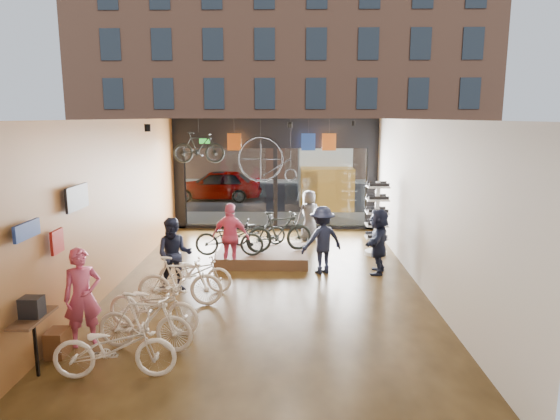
{
  "coord_description": "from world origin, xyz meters",
  "views": [
    {
      "loc": [
        0.51,
        -11.12,
        3.86
      ],
      "look_at": [
        0.25,
        1.4,
        1.51
      ],
      "focal_mm": 32.0,
      "sensor_mm": 36.0,
      "label": 1
    }
  ],
  "objects_px": {
    "street_car": "(217,185)",
    "display_platform": "(263,256)",
    "hung_bike": "(199,148)",
    "floor_bike_3": "(180,281)",
    "customer_0": "(83,297)",
    "customer_3": "(322,240)",
    "floor_bike_0": "(115,347)",
    "display_bike_mid": "(279,232)",
    "customer_1": "(174,255)",
    "floor_bike_1": "(145,322)",
    "customer_4": "(309,215)",
    "floor_bike_2": "(153,305)",
    "customer_5": "(378,241)",
    "display_bike_right": "(257,231)",
    "penny_farthing": "(270,161)",
    "display_bike_left": "(229,238)",
    "floor_bike_4": "(195,272)",
    "customer_2": "(231,237)",
    "sunglasses_rack": "(377,218)"
  },
  "relations": [
    {
      "from": "display_platform",
      "to": "customer_5",
      "type": "xyz_separation_m",
      "value": [
        2.94,
        -0.95,
        0.67
      ]
    },
    {
      "from": "customer_5",
      "to": "floor_bike_2",
      "type": "bearing_deg",
      "value": -37.11
    },
    {
      "from": "customer_1",
      "to": "sunglasses_rack",
      "type": "relative_size",
      "value": 0.8
    },
    {
      "from": "display_bike_mid",
      "to": "customer_5",
      "type": "distance_m",
      "value": 2.63
    },
    {
      "from": "street_car",
      "to": "customer_1",
      "type": "height_order",
      "value": "customer_1"
    },
    {
      "from": "floor_bike_1",
      "to": "customer_4",
      "type": "bearing_deg",
      "value": -13.59
    },
    {
      "from": "street_car",
      "to": "floor_bike_4",
      "type": "distance_m",
      "value": 12.54
    },
    {
      "from": "floor_bike_3",
      "to": "floor_bike_4",
      "type": "distance_m",
      "value": 0.91
    },
    {
      "from": "display_bike_mid",
      "to": "hung_bike",
      "type": "relative_size",
      "value": 1.15
    },
    {
      "from": "customer_0",
      "to": "customer_3",
      "type": "xyz_separation_m",
      "value": [
        4.31,
        4.09,
        -0.01
      ]
    },
    {
      "from": "display_bike_mid",
      "to": "customer_2",
      "type": "xyz_separation_m",
      "value": [
        -1.21,
        -0.66,
        0.01
      ]
    },
    {
      "from": "floor_bike_3",
      "to": "customer_3",
      "type": "xyz_separation_m",
      "value": [
        3.06,
        2.27,
        0.32
      ]
    },
    {
      "from": "customer_3",
      "to": "floor_bike_0",
      "type": "bearing_deg",
      "value": 31.81
    },
    {
      "from": "floor_bike_1",
      "to": "customer_1",
      "type": "height_order",
      "value": "customer_1"
    },
    {
      "from": "floor_bike_3",
      "to": "customer_4",
      "type": "bearing_deg",
      "value": -28.23
    },
    {
      "from": "customer_3",
      "to": "sunglasses_rack",
      "type": "bearing_deg",
      "value": -158.48
    },
    {
      "from": "street_car",
      "to": "floor_bike_2",
      "type": "xyz_separation_m",
      "value": [
        0.97,
        -14.58,
        -0.23
      ]
    },
    {
      "from": "customer_1",
      "to": "customer_5",
      "type": "bearing_deg",
      "value": 10.04
    },
    {
      "from": "display_platform",
      "to": "customer_1",
      "type": "distance_m",
      "value": 3.06
    },
    {
      "from": "floor_bike_0",
      "to": "floor_bike_3",
      "type": "height_order",
      "value": "floor_bike_3"
    },
    {
      "from": "display_bike_left",
      "to": "floor_bike_4",
      "type": "bearing_deg",
      "value": 163.46
    },
    {
      "from": "customer_3",
      "to": "sunglasses_rack",
      "type": "xyz_separation_m",
      "value": [
        1.64,
        1.72,
        0.2
      ]
    },
    {
      "from": "floor_bike_3",
      "to": "display_bike_left",
      "type": "distance_m",
      "value": 2.84
    },
    {
      "from": "customer_2",
      "to": "display_platform",
      "type": "bearing_deg",
      "value": -117.28
    },
    {
      "from": "display_bike_mid",
      "to": "hung_bike",
      "type": "distance_m",
      "value": 4.05
    },
    {
      "from": "floor_bike_2",
      "to": "customer_5",
      "type": "bearing_deg",
      "value": -37.05
    },
    {
      "from": "floor_bike_1",
      "to": "display_bike_right",
      "type": "bearing_deg",
      "value": -6.54
    },
    {
      "from": "hung_bike",
      "to": "floor_bike_3",
      "type": "bearing_deg",
      "value": -176.97
    },
    {
      "from": "street_car",
      "to": "customer_4",
      "type": "distance_m",
      "value": 8.69
    },
    {
      "from": "floor_bike_0",
      "to": "display_bike_mid",
      "type": "height_order",
      "value": "display_bike_mid"
    },
    {
      "from": "customer_3",
      "to": "customer_4",
      "type": "xyz_separation_m",
      "value": [
        -0.2,
        3.4,
        -0.05
      ]
    },
    {
      "from": "display_bike_right",
      "to": "customer_4",
      "type": "distance_m",
      "value": 2.36
    },
    {
      "from": "display_platform",
      "to": "hung_bike",
      "type": "bearing_deg",
      "value": 131.86
    },
    {
      "from": "display_bike_left",
      "to": "customer_1",
      "type": "xyz_separation_m",
      "value": [
        -1.0,
        -1.85,
        0.07
      ]
    },
    {
      "from": "floor_bike_2",
      "to": "customer_2",
      "type": "bearing_deg",
      "value": 1.13
    },
    {
      "from": "display_bike_left",
      "to": "customer_4",
      "type": "bearing_deg",
      "value": -36.44
    },
    {
      "from": "floor_bike_3",
      "to": "customer_1",
      "type": "xyz_separation_m",
      "value": [
        -0.31,
        0.9,
        0.31
      ]
    },
    {
      "from": "customer_0",
      "to": "customer_3",
      "type": "relative_size",
      "value": 1.01
    },
    {
      "from": "floor_bike_1",
      "to": "penny_farthing",
      "type": "height_order",
      "value": "penny_farthing"
    },
    {
      "from": "street_car",
      "to": "display_platform",
      "type": "bearing_deg",
      "value": 15.06
    },
    {
      "from": "display_bike_left",
      "to": "floor_bike_1",
      "type": "bearing_deg",
      "value": 170.11
    },
    {
      "from": "floor_bike_0",
      "to": "customer_0",
      "type": "relative_size",
      "value": 1.07
    },
    {
      "from": "customer_2",
      "to": "customer_4",
      "type": "relative_size",
      "value": 1.08
    },
    {
      "from": "customer_2",
      "to": "hung_bike",
      "type": "relative_size",
      "value": 1.09
    },
    {
      "from": "customer_1",
      "to": "street_car",
      "type": "bearing_deg",
      "value": 87.75
    },
    {
      "from": "customer_0",
      "to": "penny_farthing",
      "type": "height_order",
      "value": "penny_farthing"
    },
    {
      "from": "penny_farthing",
      "to": "floor_bike_3",
      "type": "bearing_deg",
      "value": -105.54
    },
    {
      "from": "floor_bike_1",
      "to": "floor_bike_3",
      "type": "bearing_deg",
      "value": 3.41
    },
    {
      "from": "display_bike_right",
      "to": "customer_0",
      "type": "relative_size",
      "value": 0.92
    },
    {
      "from": "floor_bike_1",
      "to": "floor_bike_4",
      "type": "distance_m",
      "value": 2.92
    }
  ]
}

